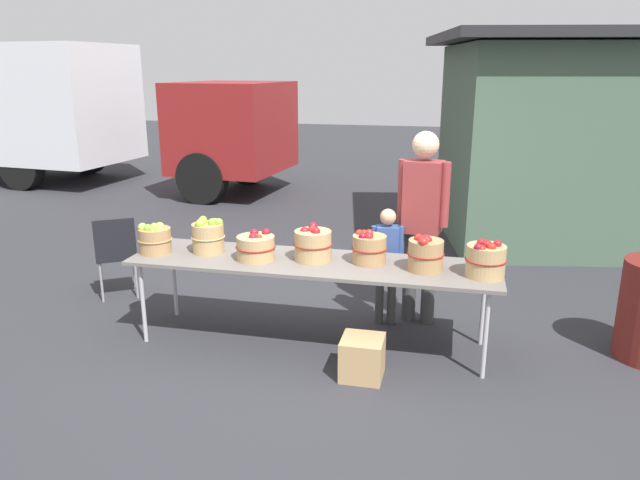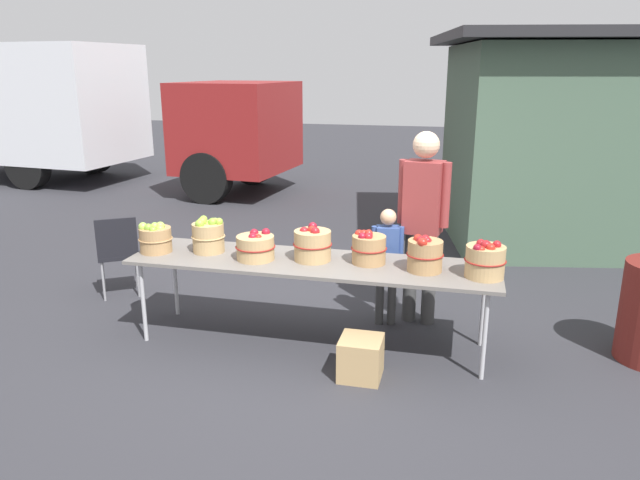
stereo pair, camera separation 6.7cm
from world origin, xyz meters
TOP-DOWN VIEW (x-y plane):
  - ground_plane at (0.00, 0.00)m, footprint 40.00×40.00m
  - market_table at (0.00, 0.00)m, footprint 3.10×0.76m
  - apple_basket_green_0 at (-1.40, -0.07)m, footprint 0.30×0.30m
  - apple_basket_green_1 at (-0.95, 0.05)m, footprint 0.30×0.30m
  - apple_basket_red_0 at (-0.47, -0.06)m, footprint 0.34×0.34m
  - apple_basket_red_1 at (0.00, 0.03)m, footprint 0.33×0.33m
  - apple_basket_red_2 at (0.47, 0.06)m, footprint 0.30×0.30m
  - apple_basket_red_3 at (0.94, -0.03)m, footprint 0.30×0.30m
  - apple_basket_red_4 at (1.40, -0.07)m, footprint 0.32×0.32m
  - vendor_adult at (0.86, 0.68)m, footprint 0.47×0.29m
  - child_customer at (0.57, 0.55)m, footprint 0.29×0.18m
  - box_truck at (-6.52, 6.22)m, footprint 7.86×2.84m
  - food_kiosk at (2.55, 3.93)m, footprint 3.97×3.49m
  - folding_chair at (-2.22, 0.61)m, footprint 0.55×0.55m
  - produce_crate at (0.52, -0.49)m, footprint 0.32×0.32m

SIDE VIEW (x-z plane):
  - ground_plane at x=0.00m, z-range 0.00..0.00m
  - produce_crate at x=0.52m, z-range 0.00..0.32m
  - folding_chair at x=-2.22m, z-range 0.08..0.94m
  - child_customer at x=0.57m, z-range 0.10..1.20m
  - market_table at x=0.00m, z-range 0.34..1.09m
  - apple_basket_red_0 at x=-0.47m, z-range 0.73..0.98m
  - apple_basket_green_0 at x=-1.40m, z-range 0.74..1.01m
  - apple_basket_red_2 at x=0.47m, z-range 0.74..1.02m
  - apple_basket_red_1 at x=0.00m, z-range 0.73..1.04m
  - apple_basket_red_4 at x=1.40m, z-range 0.74..1.04m
  - apple_basket_red_3 at x=0.94m, z-range 0.74..1.04m
  - apple_basket_green_1 at x=-0.95m, z-range 0.74..1.05m
  - vendor_adult at x=0.86m, z-range 0.16..1.94m
  - food_kiosk at x=2.55m, z-range 0.01..2.75m
  - box_truck at x=-6.52m, z-range 0.11..2.86m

